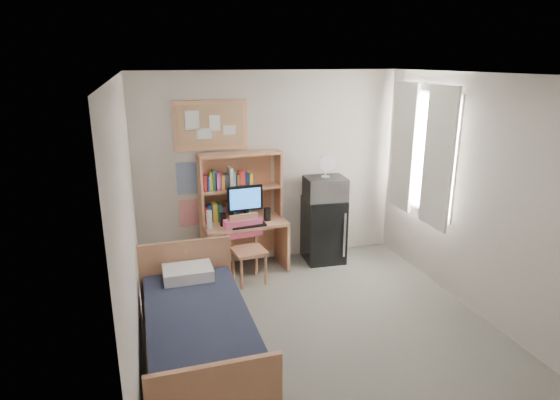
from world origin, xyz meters
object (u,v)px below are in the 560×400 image
object	(u,v)px
monitor	(245,205)
bed	(199,339)
bulletin_board	(211,125)
desk	(245,246)
microwave	(325,188)
speaker_left	(223,220)
desk_fan	(326,167)
speaker_right	(267,214)
desk_chair	(249,250)
mini_fridge	(323,230)

from	to	relation	value
monitor	bed	bearing A→B (deg)	-118.35
bulletin_board	monitor	distance (m)	1.10
desk	microwave	world-z (taller)	microwave
speaker_left	microwave	distance (m)	1.45
bulletin_board	speaker_left	world-z (taller)	bulletin_board
bulletin_board	desk_fan	bearing A→B (deg)	-11.03
desk_fan	microwave	bearing A→B (deg)	0.00
desk	speaker_right	size ratio (longest dim) A/B	6.32
desk_chair	speaker_left	bearing A→B (deg)	124.85
desk	desk_chair	distance (m)	0.38
bulletin_board	microwave	bearing A→B (deg)	-11.03
bulletin_board	desk	world-z (taller)	bulletin_board
bulletin_board	monitor	xyz separation A→B (m)	(0.35, -0.34, -0.99)
bulletin_board	speaker_right	size ratio (longest dim) A/B	5.43
microwave	mini_fridge	bearing A→B (deg)	90.00
desk	mini_fridge	distance (m)	1.13
desk_chair	speaker_left	distance (m)	0.52
desk_chair	speaker_left	size ratio (longest dim) A/B	5.22
desk_chair	microwave	distance (m)	1.36
monitor	desk_fan	world-z (taller)	desk_fan
microwave	desk_fan	xyz separation A→B (m)	(0.00, 0.00, 0.30)
mini_fridge	desk_fan	bearing A→B (deg)	-90.00
mini_fridge	desk_fan	world-z (taller)	desk_fan
desk	speaker_right	distance (m)	0.53
monitor	desk_fan	bearing A→B (deg)	-0.53
bed	bulletin_board	bearing A→B (deg)	76.48
speaker_left	desk_fan	size ratio (longest dim) A/B	0.57
desk	mini_fridge	xyz separation A→B (m)	(1.13, 0.02, 0.11)
bulletin_board	speaker_right	world-z (taller)	bulletin_board
desk	microwave	bearing A→B (deg)	-3.58
speaker_right	desk_chair	bearing A→B (deg)	-138.67
microwave	monitor	bearing A→B (deg)	-173.84
speaker_left	desk_fan	bearing A→B (deg)	-0.42
monitor	speaker_left	bearing A→B (deg)	-180.00
bed	speaker_right	distance (m)	2.23
speaker_left	bed	bearing A→B (deg)	-110.32
desk	mini_fridge	world-z (taller)	mini_fridge
desk_fan	mini_fridge	bearing A→B (deg)	90.00
mini_fridge	speaker_right	bearing A→B (deg)	-172.66
bulletin_board	monitor	size ratio (longest dim) A/B	1.90
desk	speaker_right	bearing A→B (deg)	-11.31
desk	desk_fan	distance (m)	1.51
monitor	desk_fan	size ratio (longest dim) A/B	1.72
monitor	microwave	xyz separation A→B (m)	(1.12, 0.06, 0.12)
desk_chair	speaker_left	xyz separation A→B (m)	(-0.27, 0.29, 0.34)
speaker_right	speaker_left	bearing A→B (deg)	-180.00
speaker_right	bulletin_board	bearing A→B (deg)	149.89
speaker_right	desk_fan	world-z (taller)	desk_fan
mini_fridge	speaker_left	bearing A→B (deg)	-172.93
bed	microwave	world-z (taller)	microwave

